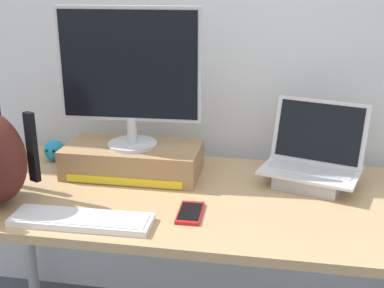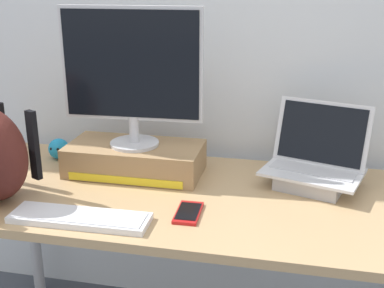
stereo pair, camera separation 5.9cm
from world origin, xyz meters
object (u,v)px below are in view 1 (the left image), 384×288
Objects in this scene: toner_box_yellow at (133,160)px; cell_phone at (190,213)px; desktop_monitor at (129,73)px; external_keyboard at (82,220)px; open_laptop at (312,168)px; plush_toy at (54,150)px.

toner_box_yellow is 0.40m from cell_phone.
desktop_monitor reaches higher than external_keyboard.
toner_box_yellow is 1.15× the size of external_keyboard.
cell_phone is at bearing -123.64° from open_laptop.
plush_toy is at bearing 147.54° from cell_phone.
desktop_monitor is 0.55m from cell_phone.
toner_box_yellow is 0.65m from open_laptop.
open_laptop is at bearing 1.88° from toner_box_yellow.
external_keyboard reaches higher than cell_phone.
desktop_monitor reaches higher than toner_box_yellow.
toner_box_yellow is at bearing -12.55° from plush_toy.
open_laptop is at bearing 30.42° from external_keyboard.
desktop_monitor is at bearing -86.41° from toner_box_yellow.
toner_box_yellow is 0.98× the size of desktop_monitor.
toner_box_yellow is at bearing 82.76° from external_keyboard.
open_laptop is 0.89× the size of external_keyboard.
toner_box_yellow is at bearing -161.04° from open_laptop.
toner_box_yellow is 0.33m from desktop_monitor.
toner_box_yellow reaches higher than cell_phone.
external_keyboard is at bearing -96.18° from toner_box_yellow.
open_laptop is (0.65, 0.02, -0.32)m from desktop_monitor.
open_laptop reaches higher than plush_toy.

